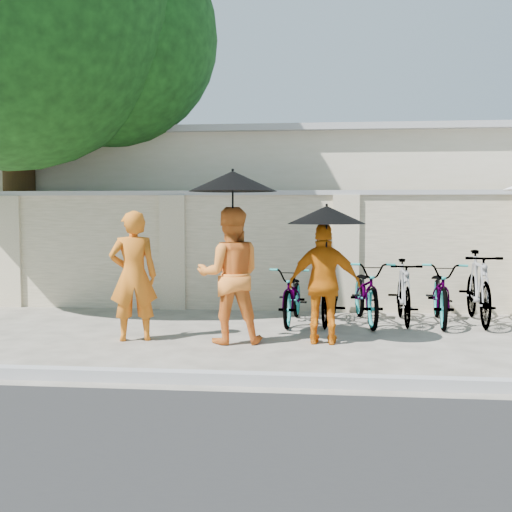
# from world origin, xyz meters

# --- Properties ---
(ground) EXTENTS (80.00, 80.00, 0.00)m
(ground) POSITION_xyz_m (0.00, 0.00, 0.00)
(ground) COLOR #A69D8D
(kerb) EXTENTS (40.00, 0.16, 0.12)m
(kerb) POSITION_xyz_m (0.00, -1.70, 0.06)
(kerb) COLOR #9E9E9E
(kerb) RESTS_ON ground
(compound_wall) EXTENTS (20.00, 0.30, 2.00)m
(compound_wall) POSITION_xyz_m (1.00, 3.20, 1.00)
(compound_wall) COLOR beige
(compound_wall) RESTS_ON ground
(building_behind) EXTENTS (14.00, 6.00, 3.20)m
(building_behind) POSITION_xyz_m (2.00, 7.00, 1.60)
(building_behind) COLOR beige
(building_behind) RESTS_ON ground
(shade_tree) EXTENTS (6.70, 6.20, 8.20)m
(shade_tree) POSITION_xyz_m (-3.66, 2.97, 5.10)
(shade_tree) COLOR #462E15
(shade_tree) RESTS_ON ground
(monk_left) EXTENTS (0.73, 0.59, 1.73)m
(monk_left) POSITION_xyz_m (-0.89, 0.33, 0.87)
(monk_left) COLOR orange
(monk_left) RESTS_ON ground
(monk_center) EXTENTS (0.97, 0.81, 1.78)m
(monk_center) POSITION_xyz_m (0.41, 0.31, 0.89)
(monk_center) COLOR orange
(monk_center) RESTS_ON ground
(parasol_center) EXTENTS (1.14, 1.14, 1.23)m
(parasol_center) POSITION_xyz_m (0.46, 0.23, 2.11)
(parasol_center) COLOR black
(parasol_center) RESTS_ON ground
(monk_right) EXTENTS (0.94, 0.42, 1.57)m
(monk_right) POSITION_xyz_m (1.64, 0.37, 0.78)
(monk_right) COLOR #CF660C
(monk_right) RESTS_ON ground
(parasol_right) EXTENTS (1.00, 1.00, 0.90)m
(parasol_right) POSITION_xyz_m (1.66, 0.29, 1.68)
(parasol_right) COLOR black
(parasol_right) RESTS_ON ground
(bike_0) EXTENTS (0.71, 1.72, 0.88)m
(bike_0) POSITION_xyz_m (1.16, 1.90, 0.44)
(bike_0) COLOR gray
(bike_0) RESTS_ON ground
(bike_1) EXTENTS (0.74, 1.88, 1.10)m
(bike_1) POSITION_xyz_m (1.73, 1.91, 0.55)
(bike_1) COLOR gray
(bike_1) RESTS_ON ground
(bike_2) EXTENTS (0.84, 1.91, 0.97)m
(bike_2) POSITION_xyz_m (2.29, 1.97, 0.49)
(bike_2) COLOR gray
(bike_2) RESTS_ON ground
(bike_3) EXTENTS (0.49, 1.64, 0.98)m
(bike_3) POSITION_xyz_m (2.86, 2.04, 0.49)
(bike_3) COLOR gray
(bike_3) RESTS_ON ground
(bike_4) EXTENTS (0.80, 1.89, 0.97)m
(bike_4) POSITION_xyz_m (3.42, 2.04, 0.48)
(bike_4) COLOR gray
(bike_4) RESTS_ON ground
(bike_5) EXTENTS (0.62, 1.89, 1.12)m
(bike_5) POSITION_xyz_m (3.99, 2.11, 0.56)
(bike_5) COLOR gray
(bike_5) RESTS_ON ground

